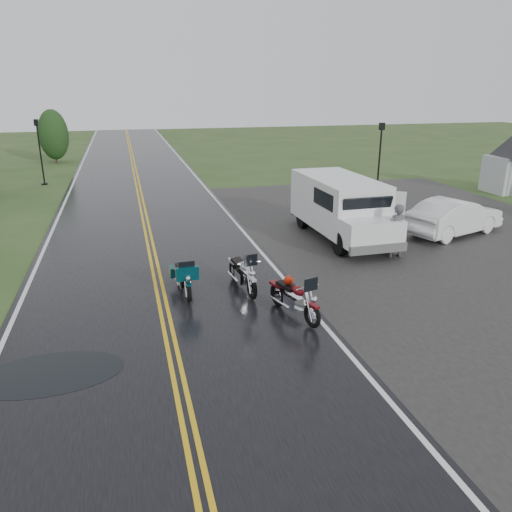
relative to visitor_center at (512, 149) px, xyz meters
The scene contains 13 objects.
ground 23.45m from the visitor_center, 149.04° to the right, with size 120.00×120.00×0.00m, color #2D471E.
road 20.24m from the visitor_center, behind, with size 8.00×100.00×0.04m, color black.
parking_pad 11.65m from the visitor_center, 142.13° to the right, with size 14.00×24.00×0.03m, color black.
visitor_center is the anchor object (origin of this frame).
motorcycle_red 21.10m from the visitor_center, 141.95° to the right, with size 0.77×2.12×1.25m, color #610B10, non-canonical shape.
motorcycle_teal 22.12m from the visitor_center, 151.08° to the right, with size 0.71×1.96×1.16m, color #05323B, non-canonical shape.
motorcycle_silver 20.75m from the visitor_center, 148.14° to the right, with size 0.78×2.15×1.27m, color #ADAFB5, non-canonical shape.
van_white 15.76m from the visitor_center, 149.72° to the right, with size 2.29×6.11×2.40m, color white, non-canonical shape.
person_at_van 14.68m from the visitor_center, 144.03° to the right, with size 0.69×0.45×1.89m, color #4C4B51.
sedan_white 10.62m from the visitor_center, 140.64° to the right, with size 1.54×4.42×1.46m, color white.
lamp_post_far_left 27.01m from the visitor_center, 160.51° to the left, with size 0.33×0.33×3.89m, color black, non-canonical shape.
lamp_post_far_right 7.54m from the visitor_center, behind, with size 0.34×0.34×3.91m, color black, non-canonical shape.
tree_left_far 31.71m from the visitor_center, 144.29° to the left, with size 2.23×2.23×3.44m, color #1E3D19, non-canonical shape.
Camera 1 is at (-0.72, -11.32, 5.73)m, focal length 35.00 mm.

